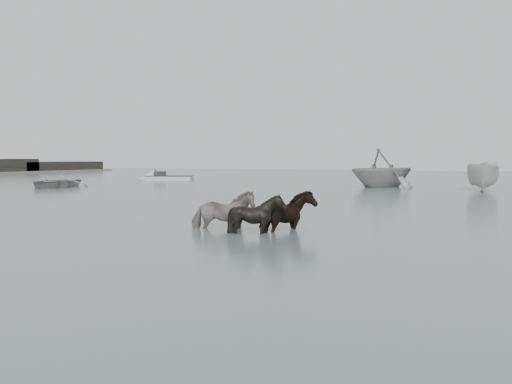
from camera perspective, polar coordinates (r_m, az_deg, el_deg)
ground at (r=14.55m, az=-0.43°, el=-3.96°), size 140.00×140.00×0.00m
pony_pinto at (r=15.08m, az=-3.33°, el=-0.99°), size 1.85×1.45×1.42m
pony_dark at (r=14.65m, az=3.35°, el=-1.14°), size 1.31×1.49×1.41m
pony_black at (r=14.11m, az=0.09°, el=-1.58°), size 1.46×1.39×1.28m
rowboat_lead at (r=37.77m, az=-19.58°, el=1.10°), size 3.78×4.78×0.89m
rowboat_trail at (r=37.00m, az=12.54°, el=2.48°), size 6.29×6.43×2.57m
boat_small at (r=34.29m, az=21.80°, el=1.58°), size 1.97×4.72×1.79m
skiff_outer at (r=47.28m, az=-8.66°, el=1.61°), size 5.46×3.36×0.75m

